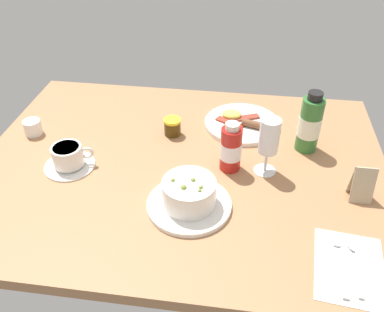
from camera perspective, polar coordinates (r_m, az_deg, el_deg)
ground_plane at (r=112.33cm, az=-1.48°, el=-1.65°), size 110.00×84.00×3.00cm
porridge_bowl at (r=96.31cm, az=-0.41°, el=-5.46°), size 20.11×20.11×8.38cm
cutlery_setting at (r=92.59cm, az=20.92°, el=-13.95°), size 15.74×20.18×0.90cm
coffee_cup at (r=113.41cm, az=-16.71°, el=-0.22°), size 13.41×13.41×6.35cm
creamer_jug at (r=130.52cm, az=-21.12°, el=3.72°), size 6.13×5.14×5.10cm
wine_glass at (r=104.80cm, az=10.58°, el=2.44°), size 5.86×5.86×15.76cm
jam_jar at (r=121.67cm, az=-2.72°, el=4.08°), size 5.10×5.10×5.14cm
sauce_bottle_green at (r=116.99cm, az=15.95°, el=4.26°), size 6.15×6.15×17.76cm
sauce_bottle_red at (r=106.89cm, az=5.40°, el=1.16°), size 5.58×5.58×13.89cm
breakfast_plate at (r=127.26cm, az=6.86°, el=4.56°), size 22.85×22.85×3.70cm
menu_card at (r=106.00cm, az=22.49°, el=-3.48°), size 5.20×4.46×9.35cm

